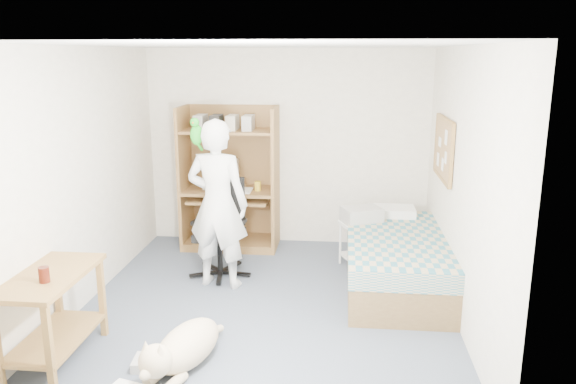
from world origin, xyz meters
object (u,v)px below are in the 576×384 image
Objects in this scene: bed at (396,260)px; printer_cart at (361,237)px; person at (218,204)px; side_desk at (53,304)px; dog at (183,347)px; office_chair at (222,241)px; computer_hutch at (231,184)px.

bed reaches higher than printer_cart.
person is at bearing -178.34° from printer_cart.
printer_cart is (2.50, 2.35, -0.14)m from side_desk.
bed is at bearing 63.59° from dog.
dog is (0.08, -1.67, -0.72)m from person.
person reaches higher than bed.
side_desk reaches higher than printer_cart.
dog is (0.12, -1.98, -0.21)m from office_chair.
computer_hutch is at bearing 137.63° from printer_cart.
computer_hutch is at bearing 112.05° from dog.
office_chair is 0.60× the size of person.
office_chair reaches higher than side_desk.
person reaches higher than printer_cart.
bed is 1.98m from person.
person is at bearing -73.26° from office_chair.
computer_hutch reaches higher than dog.
office_chair is (-1.92, 0.15, 0.10)m from bed.
office_chair reaches higher than printer_cart.
printer_cart is at bearing 123.57° from bed.
computer_hutch is 0.89× the size of bed.
side_desk is 0.93× the size of dog.
office_chair is 1.61m from printer_cart.
side_desk is at bearing 68.87° from person.
computer_hutch is at bearing -75.23° from person.
printer_cart is (-0.35, 0.53, 0.06)m from bed.
dog is 2.77m from printer_cart.
office_chair reaches higher than dog.
side_desk is at bearing -162.51° from dog.
computer_hutch is 1.00× the size of person.
bed is at bearing -165.99° from person.
office_chair is 0.60m from person.
side_desk is at bearing -147.50° from bed.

